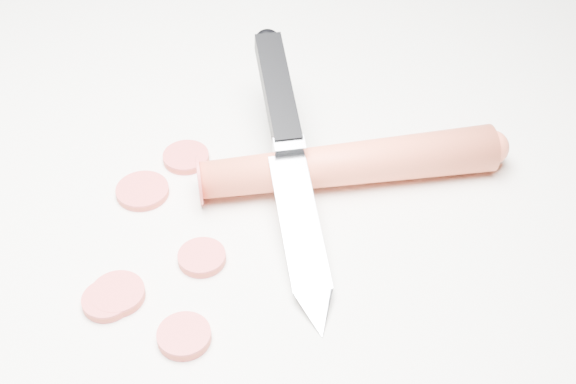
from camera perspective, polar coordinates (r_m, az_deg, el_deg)
The scene contains 9 objects.
ground at distance 0.57m, azimuth -1.87°, elevation -1.92°, with size 2.40×2.40×0.00m, color white.
carrot at distance 0.59m, azimuth 4.33°, elevation 2.02°, with size 0.03×0.03×0.22m, color #E75334.
carrot_slice_0 at distance 0.62m, azimuth -7.27°, elevation 2.46°, with size 0.04×0.04×0.01m, color #CB3C3C.
carrot_slice_1 at distance 0.60m, azimuth -10.31°, elevation 0.07°, with size 0.04×0.04×0.01m, color #CB3C3C.
carrot_slice_2 at distance 0.53m, azimuth -12.74°, elevation -7.55°, with size 0.03×0.03×0.01m, color #CB3C3C.
carrot_slice_3 at distance 0.51m, azimuth -7.40°, elevation -10.13°, with size 0.03×0.03×0.01m, color #CB3C3C.
carrot_slice_4 at distance 0.53m, azimuth -12.01°, elevation -7.10°, with size 0.04×0.04×0.01m, color #CB3C3C.
carrot_slice_5 at distance 0.55m, azimuth -6.14°, elevation -4.65°, with size 0.03×0.03×0.01m, color #CB3C3C.
kitchen_knife at distance 0.56m, azimuth 0.33°, elevation 2.17°, with size 0.19×0.20×0.07m, color silver, non-canonical shape.
Camera 1 is at (0.24, -0.32, 0.41)m, focal length 50.00 mm.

